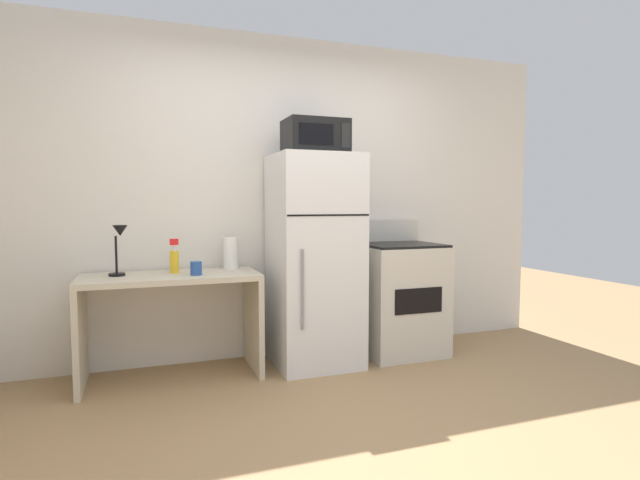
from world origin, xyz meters
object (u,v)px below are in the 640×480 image
at_px(coffee_mug, 196,268).
at_px(oven_range, 399,297).
at_px(desk, 171,305).
at_px(refrigerator, 314,260).
at_px(spray_bottle, 174,259).
at_px(paper_towel_roll, 231,253).
at_px(microwave, 315,137).
at_px(desk_lamp, 119,241).

relative_size(coffee_mug, oven_range, 0.09).
relative_size(desk, coffee_mug, 12.92).
bearing_deg(refrigerator, oven_range, 1.56).
bearing_deg(spray_bottle, paper_towel_roll, 12.51).
bearing_deg(oven_range, paper_towel_roll, 173.23).
height_order(refrigerator, oven_range, refrigerator).
bearing_deg(desk, refrigerator, -1.99).
bearing_deg(refrigerator, paper_towel_roll, 163.35).
xyz_separation_m(spray_bottle, microwave, (1.04, -0.11, 0.90)).
distance_m(desk_lamp, oven_range, 2.23).
xyz_separation_m(desk, refrigerator, (1.07, -0.04, 0.28)).
bearing_deg(paper_towel_roll, desk, -161.96).
bearing_deg(refrigerator, desk, 178.01).
bearing_deg(desk_lamp, desk, -5.56).
height_order(microwave, oven_range, microwave).
height_order(spray_bottle, refrigerator, refrigerator).
height_order(desk_lamp, refrigerator, refrigerator).
bearing_deg(coffee_mug, desk_lamp, 165.19).
relative_size(microwave, oven_range, 0.42).
bearing_deg(paper_towel_roll, refrigerator, -16.65).
xyz_separation_m(desk_lamp, refrigerator, (1.40, -0.07, -0.18)).
xyz_separation_m(spray_bottle, paper_towel_roll, (0.42, 0.09, 0.02)).
relative_size(desk, oven_range, 1.12).
relative_size(desk, paper_towel_roll, 5.11).
bearing_deg(desk, spray_bottle, 60.27).
bearing_deg(coffee_mug, spray_bottle, 131.60).
height_order(paper_towel_roll, refrigerator, refrigerator).
height_order(desk_lamp, microwave, microwave).
bearing_deg(refrigerator, spray_bottle, 174.99).
xyz_separation_m(desk_lamp, microwave, (1.40, -0.09, 0.76)).
bearing_deg(desk, coffee_mug, -30.87).
height_order(desk_lamp, spray_bottle, desk_lamp).
bearing_deg(microwave, desk, 176.88).
bearing_deg(desk, oven_range, -0.51).
height_order(desk, microwave, microwave).
relative_size(desk_lamp, refrigerator, 0.22).
bearing_deg(coffee_mug, paper_towel_roll, 40.93).
height_order(coffee_mug, refrigerator, refrigerator).
bearing_deg(paper_towel_roll, desk_lamp, -171.69).
height_order(desk, paper_towel_roll, paper_towel_roll).
relative_size(coffee_mug, paper_towel_roll, 0.40).
relative_size(paper_towel_roll, refrigerator, 0.15).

